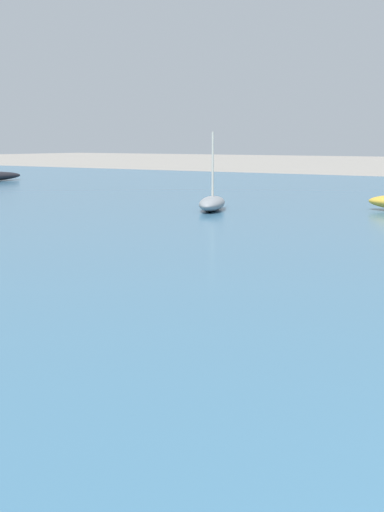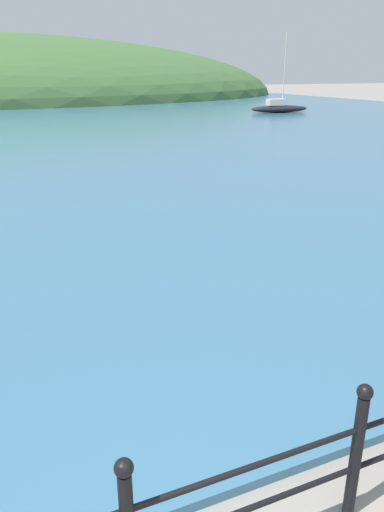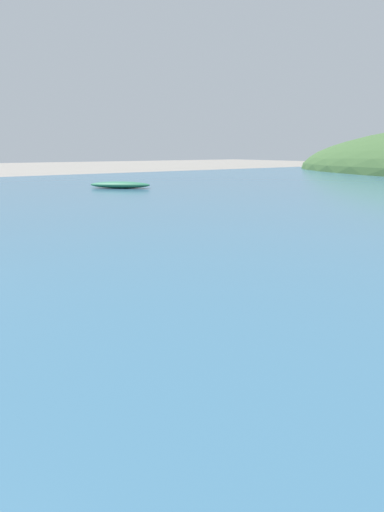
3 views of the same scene
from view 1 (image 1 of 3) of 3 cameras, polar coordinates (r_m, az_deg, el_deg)
boat_far_left at (r=23.30m, az=1.61°, el=4.26°), size 2.68×1.83×2.54m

